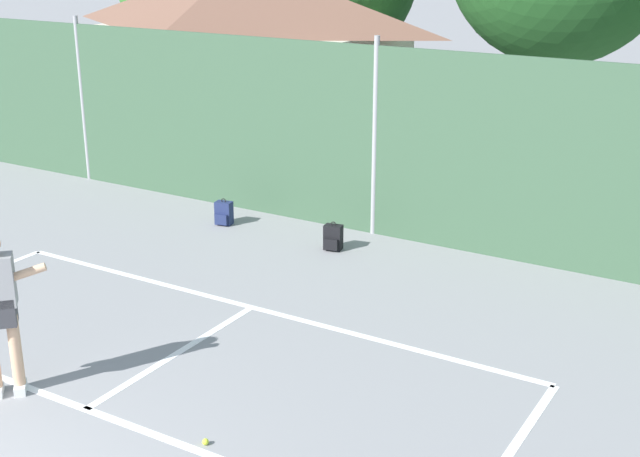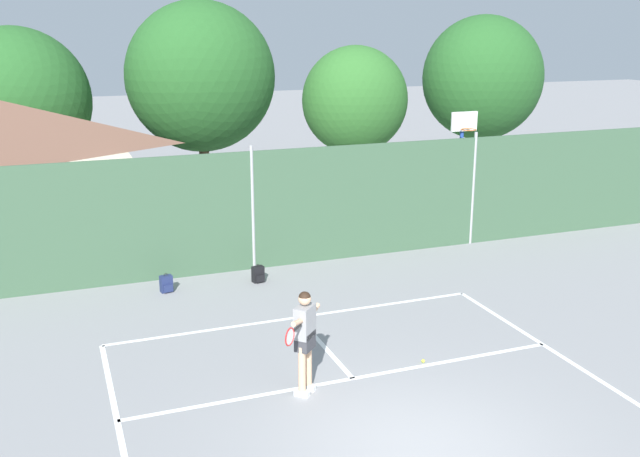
{
  "view_description": "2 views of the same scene",
  "coord_description": "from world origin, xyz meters",
  "px_view_note": "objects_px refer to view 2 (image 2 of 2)",
  "views": [
    {
      "loc": [
        6.18,
        -3.05,
        4.76
      ],
      "look_at": [
        0.59,
        6.29,
        0.99
      ],
      "focal_mm": 48.2,
      "sensor_mm": 36.0,
      "label": 1
    },
    {
      "loc": [
        -4.7,
        -8.31,
        6.1
      ],
      "look_at": [
        0.96,
        6.69,
        1.59
      ],
      "focal_mm": 40.62,
      "sensor_mm": 36.0,
      "label": 2
    }
  ],
  "objects_px": {
    "tennis_player": "(305,333)",
    "backpack_navy": "(166,284)",
    "basketball_hoop": "(462,151)",
    "tennis_ball": "(423,361)",
    "backpack_black": "(258,275)"
  },
  "relations": [
    {
      "from": "basketball_hoop",
      "to": "backpack_black",
      "type": "relative_size",
      "value": 7.67
    },
    {
      "from": "tennis_player",
      "to": "tennis_ball",
      "type": "xyz_separation_m",
      "value": [
        2.47,
        0.32,
        -1.08
      ]
    },
    {
      "from": "basketball_hoop",
      "to": "tennis_player",
      "type": "xyz_separation_m",
      "value": [
        -8.36,
        -8.82,
        -1.2
      ]
    },
    {
      "from": "basketball_hoop",
      "to": "tennis_ball",
      "type": "height_order",
      "value": "basketball_hoop"
    },
    {
      "from": "tennis_ball",
      "to": "tennis_player",
      "type": "bearing_deg",
      "value": -172.67
    },
    {
      "from": "backpack_navy",
      "to": "tennis_ball",
      "type": "bearing_deg",
      "value": -54.6
    },
    {
      "from": "tennis_ball",
      "to": "basketball_hoop",
      "type": "bearing_deg",
      "value": 55.28
    },
    {
      "from": "basketball_hoop",
      "to": "tennis_player",
      "type": "bearing_deg",
      "value": -133.47
    },
    {
      "from": "backpack_navy",
      "to": "backpack_black",
      "type": "xyz_separation_m",
      "value": [
        2.23,
        -0.11,
        0.0
      ]
    },
    {
      "from": "basketball_hoop",
      "to": "backpack_navy",
      "type": "height_order",
      "value": "basketball_hoop"
    },
    {
      "from": "tennis_player",
      "to": "tennis_ball",
      "type": "relative_size",
      "value": 28.1
    },
    {
      "from": "tennis_ball",
      "to": "backpack_navy",
      "type": "distance_m",
      "value": 6.73
    },
    {
      "from": "backpack_navy",
      "to": "backpack_black",
      "type": "relative_size",
      "value": 1.0
    },
    {
      "from": "tennis_player",
      "to": "tennis_ball",
      "type": "distance_m",
      "value": 2.71
    },
    {
      "from": "tennis_player",
      "to": "backpack_navy",
      "type": "height_order",
      "value": "tennis_player"
    }
  ]
}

